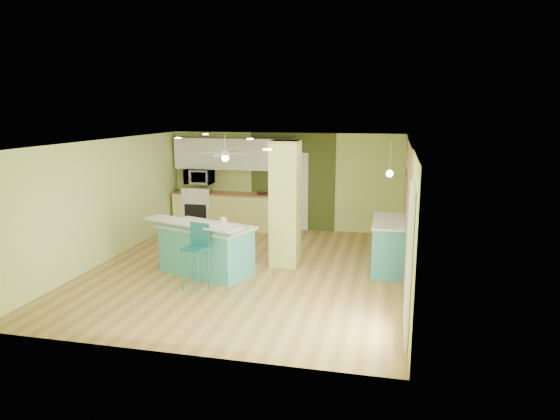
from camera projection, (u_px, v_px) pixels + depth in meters
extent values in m
cube|color=olive|center=(247.00, 270.00, 9.81)|extent=(6.00, 7.00, 0.01)
cube|color=white|center=(246.00, 141.00, 9.30)|extent=(6.00, 7.00, 0.01)
cube|color=#C5D572|center=(285.00, 181.00, 12.91)|extent=(6.00, 0.01, 2.50)
cube|color=#C5D572|center=(166.00, 261.00, 6.21)|extent=(6.00, 0.01, 2.50)
cube|color=#C5D572|center=(106.00, 201.00, 10.21)|extent=(0.01, 7.00, 2.50)
cube|color=#C5D572|center=(408.00, 214.00, 8.91)|extent=(0.01, 7.00, 2.50)
cube|color=olive|center=(406.00, 208.00, 9.48)|extent=(0.02, 3.40, 2.50)
cube|color=#41491D|center=(293.00, 182.00, 12.85)|extent=(2.20, 0.02, 2.50)
cube|color=white|center=(292.00, 191.00, 12.87)|extent=(0.82, 0.05, 2.00)
cube|color=white|center=(409.00, 263.00, 6.76)|extent=(0.04, 1.08, 2.10)
cube|color=#ABBD57|center=(285.00, 204.00, 9.89)|extent=(0.55, 0.55, 2.50)
cube|color=#E3DC76|center=(234.00, 212.00, 13.06)|extent=(3.20, 0.60, 0.90)
cube|color=#9A5F35|center=(234.00, 194.00, 12.96)|extent=(3.25, 0.63, 0.04)
cube|color=white|center=(200.00, 210.00, 13.26)|extent=(0.76, 0.64, 0.90)
cube|color=black|center=(195.00, 214.00, 12.95)|extent=(0.59, 0.02, 0.50)
cube|color=white|center=(195.00, 192.00, 12.87)|extent=(0.76, 0.06, 0.18)
cube|color=white|center=(235.00, 154.00, 12.87)|extent=(3.20, 0.34, 0.80)
imported|color=white|center=(199.00, 177.00, 13.08)|extent=(0.70, 0.48, 0.39)
cylinder|color=white|center=(225.00, 144.00, 11.50)|extent=(0.03, 0.03, 0.40)
cylinder|color=white|center=(225.00, 153.00, 11.54)|extent=(0.24, 0.24, 0.10)
sphere|color=white|center=(225.00, 158.00, 11.56)|extent=(0.18, 0.18, 0.18)
cylinder|color=silver|center=(390.00, 157.00, 9.51)|extent=(0.01, 0.01, 0.62)
sphere|color=white|center=(390.00, 174.00, 9.57)|extent=(0.14, 0.14, 0.14)
cube|color=brown|center=(406.00, 191.00, 9.62)|extent=(0.03, 0.90, 0.70)
cube|color=teal|center=(206.00, 251.00, 9.51)|extent=(1.86, 1.35, 0.89)
cube|color=beige|center=(206.00, 227.00, 9.41)|extent=(1.99, 1.47, 0.05)
cube|color=teal|center=(191.00, 226.00, 9.07)|extent=(1.83, 0.76, 0.13)
cube|color=beige|center=(191.00, 223.00, 9.06)|extent=(2.05, 1.06, 0.04)
cylinder|color=#1D7484|center=(182.00, 271.00, 8.61)|extent=(0.02, 0.02, 0.72)
cylinder|color=#1D7484|center=(198.00, 273.00, 8.47)|extent=(0.02, 0.02, 0.72)
cylinder|color=#1D7484|center=(193.00, 265.00, 8.89)|extent=(0.02, 0.02, 0.72)
cylinder|color=#1D7484|center=(208.00, 268.00, 8.76)|extent=(0.02, 0.02, 0.72)
cube|color=#1D7484|center=(195.00, 248.00, 8.60)|extent=(0.46, 0.46, 0.03)
cube|color=#1D7484|center=(200.00, 234.00, 8.71)|extent=(0.38, 0.11, 0.40)
cube|color=teal|center=(389.00, 246.00, 9.74)|extent=(0.61, 1.47, 0.95)
cube|color=silver|center=(390.00, 221.00, 9.64)|extent=(0.65, 1.54, 0.04)
imported|color=#3C2418|center=(262.00, 193.00, 12.76)|extent=(0.30, 0.30, 0.07)
cylinder|color=gold|center=(223.00, 222.00, 9.33)|extent=(0.14, 0.14, 0.17)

